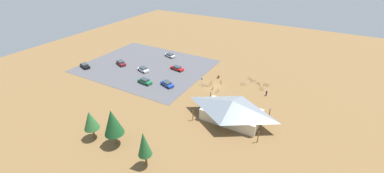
# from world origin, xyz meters

# --- Properties ---
(ground) EXTENTS (160.00, 160.00, 0.00)m
(ground) POSITION_xyz_m (0.00, 0.00, 0.00)
(ground) COLOR brown
(ground) RESTS_ON ground
(parking_lot_asphalt) EXTENTS (41.70, 33.92, 0.05)m
(parking_lot_asphalt) POSITION_xyz_m (26.77, -1.87, 0.03)
(parking_lot_asphalt) COLOR #4C4C51
(parking_lot_asphalt) RESTS_ON ground
(bike_pavilion) EXTENTS (15.87, 9.93, 5.14)m
(bike_pavilion) POSITION_xyz_m (-10.35, 12.61, 2.87)
(bike_pavilion) COLOR beige
(bike_pavilion) RESTS_ON ground
(trash_bin) EXTENTS (0.60, 0.60, 0.90)m
(trash_bin) POSITION_xyz_m (1.09, -5.79, 0.45)
(trash_bin) COLOR brown
(trash_bin) RESTS_ON ground
(lot_sign) EXTENTS (0.56, 0.08, 2.20)m
(lot_sign) POSITION_xyz_m (3.75, 0.68, 1.41)
(lot_sign) COLOR #99999E
(lot_sign) RESTS_ON ground
(pine_west) EXTENTS (2.58, 2.58, 7.70)m
(pine_west) POSITION_xyz_m (-1.80, 33.75, 5.15)
(pine_west) COLOR brown
(pine_west) RESTS_ON ground
(pine_far_east) EXTENTS (3.95, 3.95, 8.43)m
(pine_far_east) POSITION_xyz_m (7.25, 32.25, 5.64)
(pine_far_east) COLOR brown
(pine_far_east) RESTS_ON ground
(pine_midwest) EXTENTS (3.19, 3.19, 6.75)m
(pine_midwest) POSITION_xyz_m (12.79, 33.17, 4.64)
(pine_midwest) COLOR brown
(pine_midwest) RESTS_ON ground
(bicycle_yellow_yard_front) EXTENTS (1.03, 1.36, 0.80)m
(bicycle_yellow_yard_front) POSITION_xyz_m (-1.04, -2.92, 0.37)
(bicycle_yellow_yard_front) COLOR black
(bicycle_yellow_yard_front) RESTS_ON ground
(bicycle_white_trailside) EXTENTS (0.48, 1.70, 0.88)m
(bicycle_white_trailside) POSITION_xyz_m (1.58, -1.31, 0.38)
(bicycle_white_trailside) COLOR black
(bicycle_white_trailside) RESTS_ON ground
(bicycle_silver_lone_east) EXTENTS (1.28, 1.30, 0.86)m
(bicycle_silver_lone_east) POSITION_xyz_m (1.02, 0.42, 0.39)
(bicycle_silver_lone_east) COLOR black
(bicycle_silver_lone_east) RESTS_ON ground
(bicycle_black_front_row) EXTENTS (1.73, 0.48, 0.84)m
(bicycle_black_front_row) POSITION_xyz_m (-13.41, -7.98, 0.36)
(bicycle_black_front_row) COLOR black
(bicycle_black_front_row) RESTS_ON ground
(bicycle_blue_edge_north) EXTENTS (1.31, 1.08, 0.77)m
(bicycle_blue_edge_north) POSITION_xyz_m (-11.20, -7.69, 0.36)
(bicycle_blue_edge_north) COLOR black
(bicycle_blue_edge_north) RESTS_ON ground
(bicycle_purple_mid_cluster) EXTENTS (1.44, 0.93, 0.87)m
(bicycle_purple_mid_cluster) POSITION_xyz_m (2.45, 1.47, 0.38)
(bicycle_purple_mid_cluster) COLOR black
(bicycle_purple_mid_cluster) RESTS_ON ground
(bicycle_teal_near_sign) EXTENTS (1.43, 0.94, 0.87)m
(bicycle_teal_near_sign) POSITION_xyz_m (-9.28, -8.35, 0.37)
(bicycle_teal_near_sign) COLOR black
(bicycle_teal_near_sign) RESTS_ON ground
(bicycle_orange_yard_right) EXTENTS (1.39, 1.09, 0.82)m
(bicycle_orange_yard_right) POSITION_xyz_m (-12.80, -5.05, 0.38)
(bicycle_orange_yard_right) COLOR black
(bicycle_orange_yard_right) RESTS_ON ground
(bicycle_red_yard_left) EXTENTS (0.48, 1.82, 0.84)m
(bicycle_red_yard_left) POSITION_xyz_m (-0.40, 1.71, 0.39)
(bicycle_red_yard_left) COLOR black
(bicycle_red_yard_left) RESTS_ON ground
(bicycle_green_yard_center) EXTENTS (1.59, 0.56, 0.82)m
(bicycle_green_yard_center) POSITION_xyz_m (-7.26, -5.07, 0.35)
(bicycle_green_yard_center) COLOR black
(bicycle_green_yard_center) RESTS_ON ground
(bicycle_yellow_near_porch) EXTENTS (1.62, 0.63, 0.81)m
(bicycle_yellow_near_porch) POSITION_xyz_m (-7.88, -9.68, 0.35)
(bicycle_yellow_near_porch) COLOR black
(bicycle_yellow_near_porch) RESTS_ON ground
(bicycle_white_back_row) EXTENTS (0.63, 1.59, 0.81)m
(bicycle_white_back_row) POSITION_xyz_m (-2.26, 2.44, 0.37)
(bicycle_white_back_row) COLOR black
(bicycle_white_back_row) RESTS_ON ground
(car_maroon_mid_lot) EXTENTS (4.97, 3.50, 1.47)m
(car_maroon_mid_lot) POSITION_xyz_m (35.20, 1.68, 0.78)
(car_maroon_mid_lot) COLOR maroon
(car_maroon_mid_lot) RESTS_ON parking_lot_asphalt
(car_red_far_end) EXTENTS (5.01, 2.48, 1.31)m
(car_red_far_end) POSITION_xyz_m (15.73, -4.44, 0.71)
(car_red_far_end) COLOR red
(car_red_far_end) RESTS_ON parking_lot_asphalt
(car_black_end_stall) EXTENTS (5.00, 3.19, 1.39)m
(car_black_end_stall) POSITION_xyz_m (44.41, 9.46, 0.74)
(car_black_end_stall) COLOR black
(car_black_end_stall) RESTS_ON parking_lot_asphalt
(car_silver_inner_stall) EXTENTS (4.81, 3.10, 1.23)m
(car_silver_inner_stall) POSITION_xyz_m (24.35, -13.04, 0.68)
(car_silver_inner_stall) COLOR #BCBCC1
(car_silver_inner_stall) RESTS_ON parking_lot_asphalt
(car_green_by_curb) EXTENTS (4.87, 2.41, 1.48)m
(car_green_by_curb) POSITION_xyz_m (19.10, 8.40, 0.78)
(car_green_by_curb) COLOR #1E6B3D
(car_green_by_curb) RESTS_ON parking_lot_asphalt
(car_white_back_corner) EXTENTS (4.61, 3.02, 1.41)m
(car_white_back_corner) POSITION_xyz_m (24.98, 1.95, 0.74)
(car_white_back_corner) COLOR white
(car_white_back_corner) RESTS_ON parking_lot_asphalt
(car_blue_aisle_side) EXTENTS (4.87, 3.24, 1.39)m
(car_blue_aisle_side) POSITION_xyz_m (12.27, 6.43, 0.74)
(car_blue_aisle_side) COLOR #1E42B2
(car_blue_aisle_side) RESTS_ON parking_lot_asphalt
(visitor_near_lot) EXTENTS (0.38, 0.40, 1.77)m
(visitor_near_lot) POSITION_xyz_m (-2.17, 9.97, 0.93)
(visitor_near_lot) COLOR #2D3347
(visitor_near_lot) RESTS_ON ground
(visitor_crossing_yard) EXTENTS (0.36, 0.39, 1.70)m
(visitor_crossing_yard) POSITION_xyz_m (-14.85, -2.42, 0.89)
(visitor_crossing_yard) COLOR #2D3347
(visitor_crossing_yard) RESTS_ON ground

